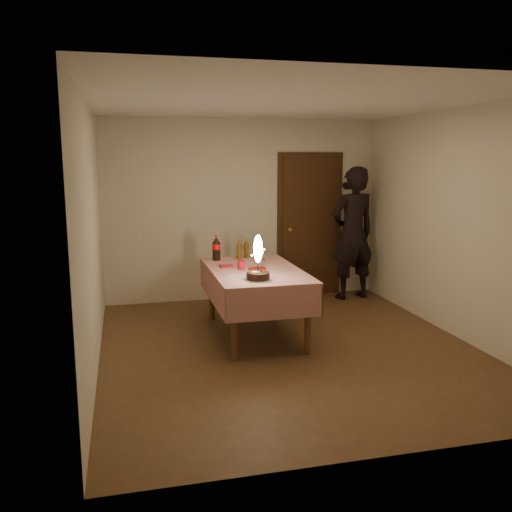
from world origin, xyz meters
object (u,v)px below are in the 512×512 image
birthday_cake (258,267)px  photographer (353,233)px  red_cup (241,265)px  amber_bottle_left (239,250)px  clear_cup (262,263)px  amber_bottle_mid (246,248)px  amber_bottle_right (258,250)px  red_plate (257,269)px  dining_table (255,278)px  cola_bottle (216,248)px

birthday_cake → photographer: photographer is taller
red_cup → amber_bottle_left: (0.11, 0.62, 0.07)m
birthday_cake → amber_bottle_left: bearing=87.5°
clear_cup → amber_bottle_mid: (-0.05, 0.62, 0.07)m
red_cup → photographer: bearing=33.6°
clear_cup → amber_bottle_right: bearing=82.9°
clear_cup → amber_bottle_right: 0.45m
amber_bottle_left → red_plate: bearing=-84.0°
dining_table → red_cup: bearing=166.8°
red_cup → photographer: photographer is taller
photographer → dining_table: bearing=-143.3°
cola_bottle → amber_bottle_mid: 0.41m
amber_bottle_right → amber_bottle_mid: size_ratio=1.00×
birthday_cake → cola_bottle: size_ratio=1.49×
clear_cup → amber_bottle_left: 0.57m
amber_bottle_mid → photographer: 1.82m
dining_table → amber_bottle_left: amber_bottle_left is taller
birthday_cake → clear_cup: birthday_cake is taller
birthday_cake → red_cup: 0.59m
dining_table → amber_bottle_left: (-0.05, 0.65, 0.22)m
red_cup → red_plate: bearing=-13.4°
amber_bottle_left → dining_table: bearing=-86.0°
amber_bottle_right → dining_table: bearing=-106.9°
clear_cup → dining_table: bearing=-135.6°
cola_bottle → red_cup: bearing=-73.4°
clear_cup → amber_bottle_left: bearing=106.4°
red_cup → amber_bottle_mid: 0.74m
dining_table → cola_bottle: bearing=117.6°
red_plate → cola_bottle: size_ratio=0.69×
dining_table → amber_bottle_mid: (0.06, 0.74, 0.22)m
amber_bottle_mid → amber_bottle_right: bearing=-60.5°
dining_table → amber_bottle_mid: 0.77m
amber_bottle_mid → red_plate: bearing=-93.2°
birthday_cake → clear_cup: (0.21, 0.65, -0.09)m
clear_cup → cola_bottle: (-0.45, 0.53, 0.11)m
dining_table → birthday_cake: (-0.10, -0.54, 0.24)m
amber_bottle_right → red_cup: bearing=-122.1°
dining_table → birthday_cake: birthday_cake is taller
red_cup → clear_cup: size_ratio=1.11×
amber_bottle_left → clear_cup: bearing=-73.6°
birthday_cake → dining_table: bearing=79.7°
dining_table → photographer: (1.78, 1.33, 0.28)m
dining_table → red_cup: red_cup is taller
cola_bottle → photographer: bearing=17.9°
cola_bottle → amber_bottle_right: (0.50, -0.09, -0.03)m
amber_bottle_right → amber_bottle_mid: bearing=119.5°
amber_bottle_right → photographer: 1.79m
dining_table → amber_bottle_right: amber_bottle_right is taller
amber_bottle_mid → photographer: bearing=19.0°
dining_table → clear_cup: (0.11, 0.11, 0.15)m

